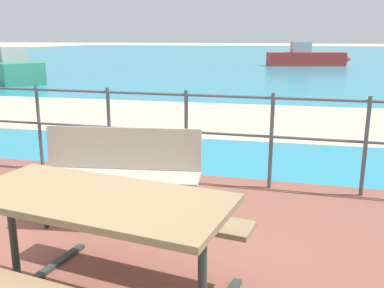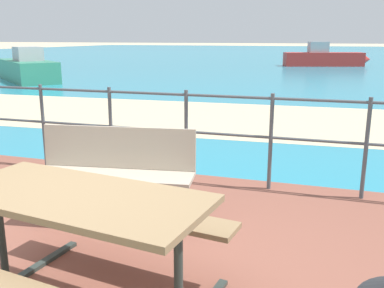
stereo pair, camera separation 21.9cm
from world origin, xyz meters
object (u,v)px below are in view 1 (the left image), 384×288
(park_bench, at_px, (121,166))
(boat_near, at_px, (10,69))
(picnic_table, at_px, (97,226))
(boat_mid, at_px, (308,58))

(park_bench, distance_m, boat_near, 15.04)
(picnic_table, distance_m, boat_mid, 25.62)
(picnic_table, xyz_separation_m, boat_near, (-10.33, 12.69, -0.18))
(picnic_table, xyz_separation_m, boat_mid, (1.00, 25.60, -0.17))
(park_bench, bearing_deg, boat_near, 122.31)
(picnic_table, bearing_deg, boat_near, 136.93)
(park_bench, bearing_deg, picnic_table, -79.99)
(boat_mid, bearing_deg, picnic_table, -109.19)
(boat_near, distance_m, boat_mid, 17.18)
(park_bench, xyz_separation_m, boat_near, (-9.88, 11.34, -0.11))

